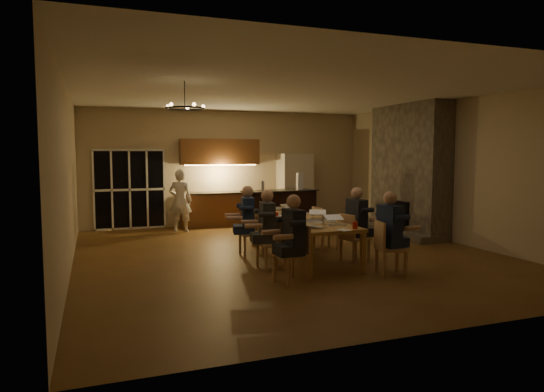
{
  "coord_description": "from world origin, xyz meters",
  "views": [
    {
      "loc": [
        -3.59,
        -8.81,
        2.0
      ],
      "look_at": [
        -0.23,
        0.3,
        1.15
      ],
      "focal_mm": 32.0,
      "sensor_mm": 36.0,
      "label": 1
    }
  ],
  "objects_px": {
    "laptop_a": "(314,221)",
    "person_left_far": "(248,221)",
    "redcup_mid": "(276,215)",
    "person_right_mid": "(357,224)",
    "can_silver": "(322,221)",
    "dining_table": "(301,239)",
    "mug_front": "(312,220)",
    "bar_bottle": "(263,186)",
    "can_right": "(313,213)",
    "laptop_c": "(286,214)",
    "person_left_near": "(293,239)",
    "redcup_near": "(355,225)",
    "plate_far": "(303,213)",
    "laptop_b": "(336,219)",
    "bar_blender": "(300,181)",
    "laptop_e": "(274,208)",
    "refrigerator": "(295,188)",
    "mug_back": "(272,213)",
    "laptop_f": "(292,207)",
    "chair_right_mid": "(355,237)",
    "chair_left_near": "(291,254)",
    "chandelier": "(185,108)",
    "chair_left_far": "(251,233)",
    "chair_right_far": "(326,228)",
    "chair_right_near": "(391,248)",
    "can_cola": "(270,209)",
    "chair_left_mid": "(271,243)",
    "plate_left": "(309,226)",
    "person_right_near": "(389,233)",
    "standing_person": "(180,201)",
    "bar_island": "(280,211)",
    "person_left_mid": "(267,229)",
    "laptop_d": "(318,213)",
    "plate_near": "(331,222)"
  },
  "relations": [
    {
      "from": "standing_person",
      "to": "laptop_b",
      "type": "distance_m",
      "value": 5.22
    },
    {
      "from": "laptop_e",
      "to": "person_left_far",
      "type": "bearing_deg",
      "value": 32.62
    },
    {
      "from": "laptop_a",
      "to": "person_left_far",
      "type": "bearing_deg",
      "value": -26.51
    },
    {
      "from": "bar_island",
      "to": "plate_left",
      "type": "xyz_separation_m",
      "value": [
        -0.97,
        -3.9,
        0.22
      ]
    },
    {
      "from": "mug_back",
      "to": "redcup_near",
      "type": "xyz_separation_m",
      "value": [
        0.7,
        -2.12,
        0.01
      ]
    },
    {
      "from": "person_right_near",
      "to": "person_left_mid",
      "type": "height_order",
      "value": "same"
    },
    {
      "from": "person_left_near",
      "to": "redcup_near",
      "type": "bearing_deg",
      "value": 98.76
    },
    {
      "from": "mug_front",
      "to": "person_left_far",
      "type": "bearing_deg",
      "value": 129.2
    },
    {
      "from": "laptop_a",
      "to": "standing_person",
      "type": "bearing_deg",
      "value": -34.5
    },
    {
      "from": "bar_bottle",
      "to": "bar_blender",
      "type": "height_order",
      "value": "bar_blender"
    },
    {
      "from": "laptop_a",
      "to": "laptop_b",
      "type": "distance_m",
      "value": 0.47
    },
    {
      "from": "refrigerator",
      "to": "chandelier",
      "type": "bearing_deg",
      "value": -129.86
    },
    {
      "from": "chair_right_far",
      "to": "redcup_near",
      "type": "height_order",
      "value": "chair_right_far"
    },
    {
      "from": "person_left_mid",
      "to": "laptop_e",
      "type": "relative_size",
      "value": 4.31
    },
    {
      "from": "person_right_mid",
      "to": "can_silver",
      "type": "distance_m",
      "value": 0.83
    },
    {
      "from": "redcup_mid",
      "to": "plate_far",
      "type": "distance_m",
      "value": 0.92
    },
    {
      "from": "can_cola",
      "to": "chandelier",
      "type": "bearing_deg",
      "value": -142.42
    },
    {
      "from": "laptop_e",
      "to": "chair_right_near",
      "type": "bearing_deg",
      "value": 111.07
    },
    {
      "from": "chair_right_far",
      "to": "person_left_near",
      "type": "distance_m",
      "value": 2.82
    },
    {
      "from": "laptop_a",
      "to": "redcup_mid",
      "type": "xyz_separation_m",
      "value": [
        -0.19,
        1.31,
        -0.05
      ]
    },
    {
      "from": "can_right",
      "to": "laptop_c",
      "type": "bearing_deg",
      "value": -155.15
    },
    {
      "from": "laptop_b",
      "to": "bar_blender",
      "type": "height_order",
      "value": "bar_blender"
    },
    {
      "from": "dining_table",
      "to": "mug_front",
      "type": "height_order",
      "value": "mug_front"
    },
    {
      "from": "chandelier",
      "to": "laptop_a",
      "type": "distance_m",
      "value": 2.87
    },
    {
      "from": "chair_left_near",
      "to": "laptop_b",
      "type": "xyz_separation_m",
      "value": [
        1.12,
        0.63,
        0.42
      ]
    },
    {
      "from": "redcup_near",
      "to": "laptop_b",
      "type": "bearing_deg",
      "value": 102.45
    },
    {
      "from": "person_right_near",
      "to": "laptop_f",
      "type": "bearing_deg",
      "value": 6.85
    },
    {
      "from": "dining_table",
      "to": "person_right_mid",
      "type": "bearing_deg",
      "value": -29.5
    },
    {
      "from": "chair_left_near",
      "to": "plate_far",
      "type": "distance_m",
      "value": 2.66
    },
    {
      "from": "laptop_f",
      "to": "can_silver",
      "type": "xyz_separation_m",
      "value": [
        -0.16,
        -1.82,
        -0.05
      ]
    },
    {
      "from": "chair_left_mid",
      "to": "plate_left",
      "type": "relative_size",
      "value": 3.73
    },
    {
      "from": "laptop_c",
      "to": "laptop_e",
      "type": "height_order",
      "value": "same"
    },
    {
      "from": "chair_left_far",
      "to": "laptop_e",
      "type": "height_order",
      "value": "laptop_e"
    },
    {
      "from": "refrigerator",
      "to": "can_right",
      "type": "xyz_separation_m",
      "value": [
        -1.38,
        -4.19,
        -0.19
      ]
    },
    {
      "from": "chair_right_mid",
      "to": "mug_back",
      "type": "relative_size",
      "value": 8.9
    },
    {
      "from": "chair_left_far",
      "to": "chair_right_far",
      "type": "height_order",
      "value": "same"
    },
    {
      "from": "person_left_far",
      "to": "plate_near",
      "type": "xyz_separation_m",
      "value": [
        1.25,
        -1.08,
        0.07
      ]
    },
    {
      "from": "mug_front",
      "to": "bar_blender",
      "type": "relative_size",
      "value": 0.23
    },
    {
      "from": "redcup_near",
      "to": "bar_bottle",
      "type": "height_order",
      "value": "bar_bottle"
    },
    {
      "from": "bar_island",
      "to": "standing_person",
      "type": "bearing_deg",
      "value": 150.55
    },
    {
      "from": "chair_right_far",
      "to": "laptop_a",
      "type": "bearing_deg",
      "value": 143.71
    },
    {
      "from": "plate_near",
      "to": "plate_far",
      "type": "xyz_separation_m",
      "value": [
        0.04,
        1.31,
        0.0
      ]
    },
    {
      "from": "laptop_f",
      "to": "bar_bottle",
      "type": "relative_size",
      "value": 1.33
    },
    {
      "from": "dining_table",
      "to": "laptop_c",
      "type": "relative_size",
      "value": 9.39
    },
    {
      "from": "chair_right_near",
      "to": "chair_right_mid",
      "type": "distance_m",
      "value": 1.11
    },
    {
      "from": "bar_bottle",
      "to": "can_right",
      "type": "bearing_deg",
      "value": -86.94
    },
    {
      "from": "laptop_d",
      "to": "plate_near",
      "type": "height_order",
      "value": "laptop_d"
    },
    {
      "from": "can_cola",
      "to": "dining_table",
      "type": "bearing_deg",
      "value": -83.99
    },
    {
      "from": "dining_table",
      "to": "bar_island",
      "type": "height_order",
      "value": "bar_island"
    },
    {
      "from": "laptop_c",
      "to": "bar_bottle",
      "type": "height_order",
      "value": "bar_bottle"
    }
  ]
}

